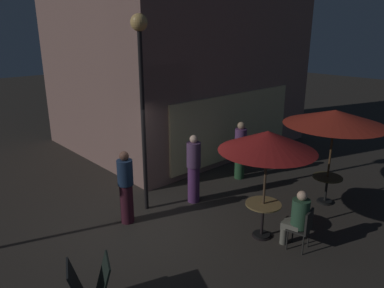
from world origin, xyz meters
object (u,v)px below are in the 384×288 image
Objects in this scene: patio_umbrella_1 at (335,118)px; patron_standing_2 at (194,169)px; cafe_chair_0 at (304,226)px; street_lamp_near_corner at (141,71)px; patio_umbrella_0 at (268,142)px; cafe_table_1 at (327,184)px; patron_seated_0 at (298,216)px; patron_standing_3 at (240,150)px; cafe_table_0 at (263,212)px; patron_standing_1 at (126,187)px; menu_sandwich_board at (90,287)px.

patio_umbrella_1 reaches higher than patron_standing_2.
patron_standing_2 reaches higher than cafe_chair_0.
street_lamp_near_corner is at bearing 7.05° from cafe_chair_0.
patio_umbrella_0 is 0.97× the size of patio_umbrella_1.
patio_umbrella_0 is 2.64× the size of cafe_chair_0.
patio_umbrella_1 reaches higher than patio_umbrella_0.
patron_seated_0 is at bearing -165.65° from cafe_table_1.
patron_standing_3 reaches higher than cafe_chair_0.
patio_umbrella_1 is at bearing -2.74° from patio_umbrella_0.
patron_standing_2 is at bearing -130.97° from patron_standing_3.
patron_standing_1 is at bearing 125.81° from cafe_table_0.
menu_sandwich_board is at bearing -176.31° from patron_standing_1.
street_lamp_near_corner is at bearing -23.11° from patron_standing_1.
cafe_table_1 is 2.97m from patio_umbrella_0.
street_lamp_near_corner is 5.37× the size of menu_sandwich_board.
patio_umbrella_1 reaches higher than menu_sandwich_board.
patio_umbrella_1 is at bearing -84.88° from cafe_chair_0.
menu_sandwich_board is at bearing 174.35° from patio_umbrella_1.
cafe_table_1 is at bearing 17.93° from menu_sandwich_board.
patron_standing_1 is (-1.78, 2.46, 0.29)m from cafe_table_0.
street_lamp_near_corner is 5.87× the size of cafe_table_0.
cafe_chair_0 is 0.50× the size of patron_standing_2.
menu_sandwich_board is 0.49× the size of patron_standing_3.
patio_umbrella_0 is 1.32× the size of patron_standing_2.
patio_umbrella_0 is 1.59m from patron_seated_0.
cafe_table_1 is 2.59m from patron_standing_3.
street_lamp_near_corner is 4.52m from menu_sandwich_board.
patron_standing_3 is at bearing 98.63° from patio_umbrella_1.
cafe_chair_0 is (0.19, -0.85, -1.60)m from patio_umbrella_0.
patron_seated_0 is 2.93m from patron_standing_2.
patio_umbrella_0 is (3.71, -0.49, 1.69)m from menu_sandwich_board.
patio_umbrella_1 is 5.17m from patron_standing_1.
cafe_chair_0 is (-2.30, -0.73, 0.01)m from cafe_table_1.
patron_standing_2 is at bearing 88.54° from cafe_table_0.
patio_umbrella_0 is at bearing 177.26° from patio_umbrella_1.
street_lamp_near_corner is 2.77m from patron_standing_2.
menu_sandwich_board is 0.48× the size of patron_standing_2.
patron_standing_1 is at bearing 69.10° from menu_sandwich_board.
patio_umbrella_0 reaches higher than patron_standing_2.
patio_umbrella_0 is at bearing 180.00° from cafe_table_0.
menu_sandwich_board reaches higher than cafe_table_0.
street_lamp_near_corner reaches higher than patio_umbrella_0.
patron_standing_2 reaches higher than patron_standing_1.
cafe_table_0 is at bearing 177.26° from cafe_table_1.
patron_standing_3 is at bearing 48.99° from cafe_table_0.
street_lamp_near_corner is 1.89× the size of patio_umbrella_1.
cafe_chair_0 is at bearing -77.49° from patio_umbrella_0.
patron_standing_1 is (-4.27, 2.58, -1.37)m from patio_umbrella_1.
patron_seated_0 is 0.74× the size of patron_standing_3.
patron_standing_1 reaches higher than menu_sandwich_board.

